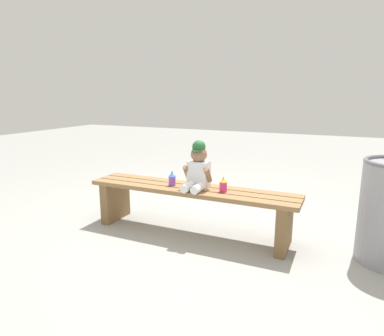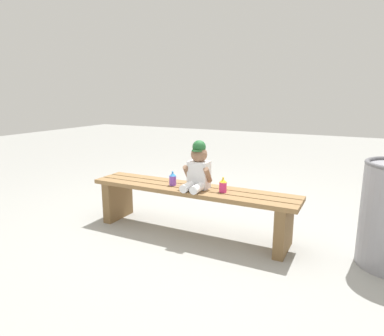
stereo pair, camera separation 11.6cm
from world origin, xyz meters
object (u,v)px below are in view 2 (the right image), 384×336
at_px(park_bench, 191,201).
at_px(sippy_cup_left, 173,179).
at_px(child_figure, 198,168).
at_px(sippy_cup_right, 223,185).

relative_size(park_bench, sippy_cup_left, 14.75).
height_order(child_figure, sippy_cup_right, child_figure).
height_order(park_bench, child_figure, child_figure).
distance_m(park_bench, child_figure, 0.31).
relative_size(park_bench, sippy_cup_right, 14.75).
bearing_deg(sippy_cup_left, child_figure, 1.87).
xyz_separation_m(sippy_cup_left, sippy_cup_right, (0.47, 0.00, 0.00)).
relative_size(sippy_cup_left, sippy_cup_right, 1.00).
bearing_deg(child_figure, sippy_cup_left, -178.13).
bearing_deg(sippy_cup_left, park_bench, 6.10).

